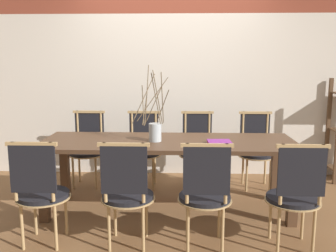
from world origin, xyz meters
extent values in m
plane|color=brown|center=(0.00, 0.00, 0.00)|extent=(16.00, 16.00, 0.00)
cube|color=beige|center=(0.00, 1.33, 1.07)|extent=(12.00, 0.06, 2.14)
cube|color=#4C3321|center=(0.00, 0.00, 0.72)|extent=(2.57, 0.87, 0.04)
cube|color=#4C3321|center=(-1.18, -0.33, 0.35)|extent=(0.09, 0.09, 0.70)
cube|color=#4C3321|center=(1.18, -0.33, 0.35)|extent=(0.09, 0.09, 0.70)
cube|color=#4C3321|center=(-1.18, 0.33, 0.35)|extent=(0.09, 0.09, 0.70)
cube|color=#4C3321|center=(1.18, 0.33, 0.35)|extent=(0.09, 0.09, 0.70)
cylinder|color=black|center=(-1.02, -0.74, 0.42)|extent=(0.43, 0.43, 0.04)
cylinder|color=tan|center=(-1.02, -0.74, 0.40)|extent=(0.45, 0.45, 0.01)
cylinder|color=tan|center=(-1.16, -0.60, 0.20)|extent=(0.03, 0.03, 0.41)
cylinder|color=tan|center=(-0.88, -0.60, 0.20)|extent=(0.03, 0.03, 0.41)
cylinder|color=tan|center=(-1.16, -0.88, 0.20)|extent=(0.03, 0.03, 0.41)
cylinder|color=tan|center=(-0.88, -0.88, 0.20)|extent=(0.03, 0.03, 0.41)
cylinder|color=tan|center=(-1.17, -0.92, 0.68)|extent=(0.03, 0.03, 0.48)
cylinder|color=tan|center=(-0.87, -0.92, 0.68)|extent=(0.03, 0.03, 0.48)
cube|color=black|center=(-1.02, -0.93, 0.70)|extent=(0.36, 0.02, 0.38)
cube|color=tan|center=(-1.02, -0.92, 0.90)|extent=(0.40, 0.03, 0.03)
cylinder|color=black|center=(-0.31, -0.74, 0.42)|extent=(0.43, 0.43, 0.04)
cylinder|color=tan|center=(-0.31, -0.74, 0.40)|extent=(0.45, 0.45, 0.01)
cylinder|color=tan|center=(-0.44, -0.60, 0.20)|extent=(0.03, 0.03, 0.41)
cylinder|color=tan|center=(-0.17, -0.60, 0.20)|extent=(0.03, 0.03, 0.41)
cylinder|color=tan|center=(-0.44, -0.88, 0.20)|extent=(0.03, 0.03, 0.41)
cylinder|color=tan|center=(-0.17, -0.88, 0.20)|extent=(0.03, 0.03, 0.41)
cylinder|color=tan|center=(-0.46, -0.92, 0.68)|extent=(0.03, 0.03, 0.48)
cylinder|color=tan|center=(-0.16, -0.92, 0.68)|extent=(0.03, 0.03, 0.48)
cube|color=black|center=(-0.31, -0.93, 0.70)|extent=(0.36, 0.02, 0.38)
cube|color=tan|center=(-0.31, -0.92, 0.90)|extent=(0.40, 0.03, 0.03)
cylinder|color=black|center=(0.33, -0.74, 0.42)|extent=(0.43, 0.43, 0.04)
cylinder|color=tan|center=(0.33, -0.74, 0.40)|extent=(0.45, 0.45, 0.01)
cylinder|color=tan|center=(0.19, -0.60, 0.20)|extent=(0.03, 0.03, 0.41)
cylinder|color=tan|center=(0.47, -0.60, 0.20)|extent=(0.03, 0.03, 0.41)
cylinder|color=tan|center=(0.19, -0.88, 0.20)|extent=(0.03, 0.03, 0.41)
cylinder|color=tan|center=(0.47, -0.88, 0.20)|extent=(0.03, 0.03, 0.41)
cylinder|color=tan|center=(0.18, -0.92, 0.68)|extent=(0.03, 0.03, 0.48)
cylinder|color=tan|center=(0.48, -0.92, 0.68)|extent=(0.03, 0.03, 0.48)
cube|color=black|center=(0.33, -0.93, 0.70)|extent=(0.36, 0.02, 0.38)
cube|color=tan|center=(0.33, -0.92, 0.90)|extent=(0.40, 0.03, 0.03)
cylinder|color=black|center=(1.05, -0.74, 0.42)|extent=(0.43, 0.43, 0.04)
cylinder|color=tan|center=(1.05, -0.74, 0.40)|extent=(0.45, 0.45, 0.01)
cylinder|color=tan|center=(0.91, -0.60, 0.20)|extent=(0.03, 0.03, 0.41)
cylinder|color=tan|center=(1.19, -0.60, 0.20)|extent=(0.03, 0.03, 0.41)
cylinder|color=tan|center=(0.91, -0.88, 0.20)|extent=(0.03, 0.03, 0.41)
cylinder|color=tan|center=(1.19, -0.88, 0.20)|extent=(0.03, 0.03, 0.41)
cylinder|color=tan|center=(0.90, -0.92, 0.68)|extent=(0.03, 0.03, 0.48)
cylinder|color=tan|center=(1.20, -0.92, 0.68)|extent=(0.03, 0.03, 0.48)
cube|color=black|center=(1.05, -0.93, 0.70)|extent=(0.36, 0.02, 0.38)
cube|color=tan|center=(1.05, -0.92, 0.90)|extent=(0.40, 0.03, 0.03)
cylinder|color=black|center=(-1.03, 0.74, 0.42)|extent=(0.43, 0.43, 0.04)
cylinder|color=tan|center=(-1.03, 0.74, 0.40)|extent=(0.45, 0.45, 0.01)
cylinder|color=tan|center=(-0.89, 0.60, 0.20)|extent=(0.03, 0.03, 0.41)
cylinder|color=tan|center=(-1.17, 0.60, 0.20)|extent=(0.03, 0.03, 0.41)
cylinder|color=tan|center=(-0.89, 0.88, 0.20)|extent=(0.03, 0.03, 0.41)
cylinder|color=tan|center=(-1.17, 0.88, 0.20)|extent=(0.03, 0.03, 0.41)
cylinder|color=tan|center=(-0.88, 0.92, 0.68)|extent=(0.03, 0.03, 0.48)
cylinder|color=tan|center=(-1.18, 0.92, 0.68)|extent=(0.03, 0.03, 0.48)
cube|color=black|center=(-1.03, 0.93, 0.70)|extent=(0.36, 0.02, 0.38)
cube|color=tan|center=(-1.03, 0.92, 0.90)|extent=(0.40, 0.03, 0.03)
cylinder|color=black|center=(-0.34, 0.74, 0.42)|extent=(0.43, 0.43, 0.04)
cylinder|color=tan|center=(-0.34, 0.74, 0.40)|extent=(0.45, 0.45, 0.01)
cylinder|color=tan|center=(-0.20, 0.60, 0.20)|extent=(0.03, 0.03, 0.41)
cylinder|color=tan|center=(-0.48, 0.60, 0.20)|extent=(0.03, 0.03, 0.41)
cylinder|color=tan|center=(-0.20, 0.88, 0.20)|extent=(0.03, 0.03, 0.41)
cylinder|color=tan|center=(-0.48, 0.88, 0.20)|extent=(0.03, 0.03, 0.41)
cylinder|color=tan|center=(-0.19, 0.92, 0.68)|extent=(0.03, 0.03, 0.48)
cylinder|color=tan|center=(-0.49, 0.92, 0.68)|extent=(0.03, 0.03, 0.48)
cube|color=black|center=(-0.34, 0.93, 0.70)|extent=(0.36, 0.02, 0.38)
cube|color=tan|center=(-0.34, 0.92, 0.90)|extent=(0.40, 0.03, 0.03)
cylinder|color=black|center=(0.33, 0.74, 0.42)|extent=(0.43, 0.43, 0.04)
cylinder|color=tan|center=(0.33, 0.74, 0.40)|extent=(0.45, 0.45, 0.01)
cylinder|color=tan|center=(0.47, 0.60, 0.20)|extent=(0.03, 0.03, 0.41)
cylinder|color=tan|center=(0.19, 0.60, 0.20)|extent=(0.03, 0.03, 0.41)
cylinder|color=tan|center=(0.47, 0.88, 0.20)|extent=(0.03, 0.03, 0.41)
cylinder|color=tan|center=(0.19, 0.88, 0.20)|extent=(0.03, 0.03, 0.41)
cylinder|color=tan|center=(0.48, 0.92, 0.68)|extent=(0.03, 0.03, 0.48)
cylinder|color=tan|center=(0.18, 0.92, 0.68)|extent=(0.03, 0.03, 0.48)
cube|color=black|center=(0.33, 0.93, 0.70)|extent=(0.36, 0.02, 0.38)
cube|color=tan|center=(0.33, 0.92, 0.90)|extent=(0.40, 0.03, 0.03)
cylinder|color=black|center=(1.05, 0.74, 0.42)|extent=(0.43, 0.43, 0.04)
cylinder|color=tan|center=(1.05, 0.74, 0.40)|extent=(0.45, 0.45, 0.01)
cylinder|color=tan|center=(1.19, 0.60, 0.20)|extent=(0.03, 0.03, 0.41)
cylinder|color=tan|center=(0.91, 0.60, 0.20)|extent=(0.03, 0.03, 0.41)
cylinder|color=tan|center=(1.19, 0.88, 0.20)|extent=(0.03, 0.03, 0.41)
cylinder|color=tan|center=(0.91, 0.88, 0.20)|extent=(0.03, 0.03, 0.41)
cylinder|color=tan|center=(1.20, 0.92, 0.68)|extent=(0.03, 0.03, 0.48)
cylinder|color=tan|center=(0.90, 0.92, 0.68)|extent=(0.03, 0.03, 0.48)
cube|color=black|center=(1.05, 0.93, 0.70)|extent=(0.36, 0.02, 0.38)
cube|color=tan|center=(1.05, 0.92, 0.90)|extent=(0.40, 0.03, 0.03)
cylinder|color=#B2BCC1|center=(-0.13, -0.03, 0.83)|extent=(0.12, 0.12, 0.18)
cylinder|color=brown|center=(-0.11, -0.08, 1.17)|extent=(0.10, 0.04, 0.50)
cylinder|color=brown|center=(-0.25, 0.07, 1.16)|extent=(0.22, 0.26, 0.48)
cylinder|color=brown|center=(-0.14, 0.05, 1.11)|extent=(0.18, 0.04, 0.38)
cylinder|color=brown|center=(-0.05, -0.04, 1.18)|extent=(0.02, 0.15, 0.51)
cylinder|color=brown|center=(-0.17, 0.13, 1.14)|extent=(0.33, 0.09, 0.45)
cylinder|color=brown|center=(-0.10, -0.08, 1.18)|extent=(0.10, 0.07, 0.53)
cylinder|color=brown|center=(-0.05, 0.03, 1.09)|extent=(0.14, 0.16, 0.34)
cylinder|color=brown|center=(-0.23, -0.02, 1.06)|extent=(0.04, 0.21, 0.29)
cylinder|color=brown|center=(-0.21, -0.02, 1.21)|extent=(0.03, 0.17, 0.58)
cylinder|color=brown|center=(-0.24, -0.05, 1.11)|extent=(0.05, 0.24, 0.38)
cube|color=maroon|center=(0.48, -0.13, 0.75)|extent=(0.20, 0.19, 0.02)
cube|color=#842D8C|center=(0.50, -0.13, 0.76)|extent=(0.23, 0.21, 0.01)
cube|color=#513823|center=(2.07, 1.24, 0.66)|extent=(0.04, 0.04, 1.32)
camera|label=1|loc=(0.14, -3.69, 1.54)|focal=40.00mm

